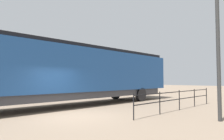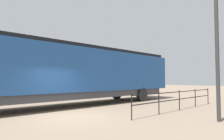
% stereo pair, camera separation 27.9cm
% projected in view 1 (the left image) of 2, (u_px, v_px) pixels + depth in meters
% --- Properties ---
extents(ground_plane, '(120.00, 120.00, 0.00)m').
position_uv_depth(ground_plane, '(73.00, 116.00, 9.70)').
color(ground_plane, '#84705B').
extents(locomotive, '(3.18, 18.47, 4.03)m').
position_uv_depth(locomotive, '(77.00, 72.00, 13.96)').
color(locomotive, navy).
rests_on(locomotive, ground_plane).
extents(lamp_post, '(0.53, 0.53, 6.80)m').
position_uv_depth(lamp_post, '(217.00, 9.00, 8.81)').
color(lamp_post, '#2D2D2D').
rests_on(lamp_post, ground_plane).
extents(platform_fence, '(0.05, 8.53, 1.15)m').
position_uv_depth(platform_fence, '(179.00, 97.00, 11.84)').
color(platform_fence, black).
rests_on(platform_fence, ground_plane).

